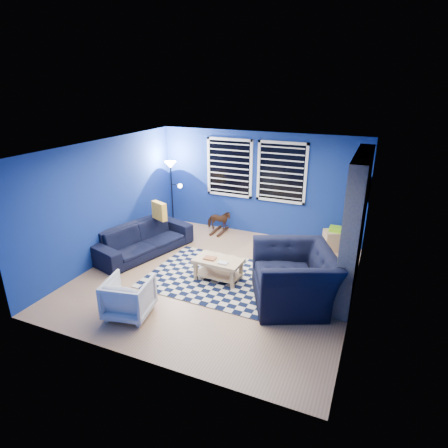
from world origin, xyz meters
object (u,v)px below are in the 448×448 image
object	(u,v)px
tv	(366,195)
armchair_bent	(129,297)
armchair_big	(294,277)
rocking_horse	(219,220)
sofa	(143,239)
cabinet	(336,240)
coffee_table	(218,265)
floor_lamp	(172,174)

from	to	relation	value
tv	armchair_bent	bearing A→B (deg)	-131.35
tv	armchair_big	world-z (taller)	tv
armchair_bent	rocking_horse	distance (m)	3.82
sofa	cabinet	world-z (taller)	sofa
armchair_big	sofa	bearing A→B (deg)	-124.72
coffee_table	cabinet	distance (m)	2.97
cabinet	floor_lamp	size ratio (longest dim) A/B	0.37
cabinet	floor_lamp	world-z (taller)	floor_lamp
armchair_bent	coffee_table	distance (m)	1.82
coffee_table	tv	bearing A→B (deg)	40.90
sofa	cabinet	xyz separation A→B (m)	(3.87, 1.86, -0.09)
tv	floor_lamp	size ratio (longest dim) A/B	0.58
tv	armchair_big	bearing A→B (deg)	-111.74
sofa	coffee_table	distance (m)	2.05
armchair_big	coffee_table	distance (m)	1.50
floor_lamp	rocking_horse	bearing A→B (deg)	7.43
sofa	coffee_table	bearing A→B (deg)	-86.36
sofa	cabinet	distance (m)	4.29
armchair_big	armchair_bent	xyz separation A→B (m)	(-2.34, -1.43, -0.15)
tv	coffee_table	xyz separation A→B (m)	(-2.38, -2.06, -1.09)
armchair_bent	cabinet	world-z (taller)	armchair_bent
armchair_big	armchair_bent	distance (m)	2.74
sofa	floor_lamp	size ratio (longest dim) A/B	1.30
floor_lamp	coffee_table	bearing A→B (deg)	-43.34
armchair_bent	floor_lamp	world-z (taller)	floor_lamp
rocking_horse	floor_lamp	bearing A→B (deg)	79.54
coffee_table	floor_lamp	size ratio (longest dim) A/B	0.54
sofa	armchair_big	size ratio (longest dim) A/B	1.54
tv	floor_lamp	xyz separation A→B (m)	(-4.55, -0.01, 0.01)
armchair_bent	sofa	bearing A→B (deg)	-72.04
tv	coffee_table	world-z (taller)	tv
armchair_bent	coffee_table	bearing A→B (deg)	-128.98
rocking_horse	floor_lamp	xyz separation A→B (m)	(-1.21, -0.16, 1.10)
armchair_bent	coffee_table	world-z (taller)	armchair_bent
cabinet	armchair_big	bearing A→B (deg)	-123.63
floor_lamp	sofa	bearing A→B (deg)	-83.74
armchair_bent	armchair_big	bearing A→B (deg)	-159.65
rocking_horse	coffee_table	size ratio (longest dim) A/B	0.63
coffee_table	floor_lamp	distance (m)	3.19
sofa	floor_lamp	xyz separation A→B (m)	(-0.18, 1.60, 1.09)
armchair_big	armchair_bent	bearing A→B (deg)	-82.95
sofa	floor_lamp	distance (m)	1.94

